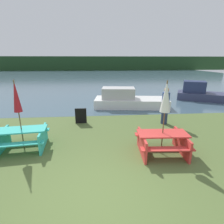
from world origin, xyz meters
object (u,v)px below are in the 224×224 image
picnic_table_teal (23,137)px  boat (128,100)px  picnic_table_red (162,141)px  boat_second (200,93)px  umbrella_white (166,97)px  signboard (81,116)px  umbrella_crimson (16,97)px  person (165,106)px

picnic_table_teal → boat: boat is taller
picnic_table_teal → boat: (4.63, 5.38, 0.02)m
picnic_table_red → boat_second: (5.88, 7.83, 0.07)m
picnic_table_red → umbrella_white: umbrella_white is taller
boat_second → signboard: size_ratio=5.38×
boat → boat_second: size_ratio=1.23×
picnic_table_teal → signboard: (1.81, 2.44, -0.06)m
umbrella_crimson → person: size_ratio=1.36×
person → picnic_table_red: bearing=-112.2°
picnic_table_teal → boat_second: bearing=33.7°
picnic_table_teal → umbrella_crimson: size_ratio=0.73×
umbrella_crimson → person: umbrella_crimson is taller
umbrella_white → picnic_table_red: bearing=0.0°
boat → person: 3.59m
picnic_table_teal → signboard: signboard is taller
umbrella_crimson → picnic_table_teal: bearing=0.0°
boat → picnic_table_teal: bearing=-123.8°
picnic_table_red → umbrella_crimson: 5.02m
boat_second → signboard: 9.98m
umbrella_white → umbrella_crimson: bearing=171.1°
signboard → boat: bearing=46.2°
picnic_table_red → boat: size_ratio=0.34×
umbrella_white → signboard: size_ratio=3.25×
person → picnic_table_teal: bearing=-160.8°
picnic_table_teal → person: person is taller
boat → boat_second: 6.24m
person → signboard: (-4.09, 0.39, -0.52)m
umbrella_white → boat: 6.30m
umbrella_white → picnic_table_teal: bearing=171.1°
boat → boat_second: (6.01, 1.71, 0.05)m
picnic_table_teal → umbrella_crimson: umbrella_crimson is taller
umbrella_white → umbrella_crimson: (-4.76, 0.74, -0.07)m
person → umbrella_white: bearing=-112.2°
umbrella_white → person: 3.19m
boat → person: bearing=-62.4°
person → boat_second: bearing=46.7°
umbrella_crimson → signboard: (1.81, 2.44, -1.48)m
boat_second → signboard: (-8.83, -4.66, -0.14)m
signboard → boat_second: bearing=27.8°
umbrella_crimson → boat_second: bearing=33.7°
umbrella_white → person: (1.14, 2.79, -1.03)m
picnic_table_red → picnic_table_teal: 4.81m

